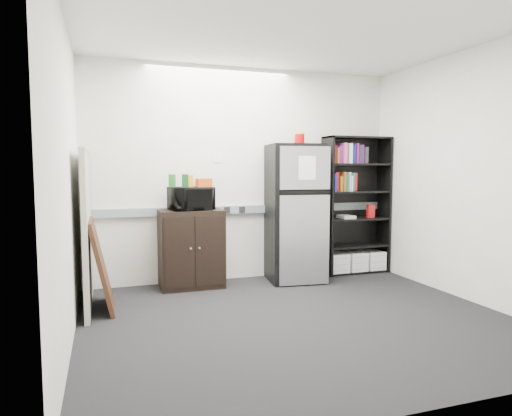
# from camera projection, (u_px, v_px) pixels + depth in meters

# --- Properties ---
(floor) EXTENTS (4.00, 4.00, 0.00)m
(floor) POSITION_uv_depth(u_px,v_px,m) (299.00, 319.00, 4.33)
(floor) COLOR black
(floor) RESTS_ON ground
(wall_back) EXTENTS (4.00, 0.02, 2.70)m
(wall_back) POSITION_uv_depth(u_px,v_px,m) (244.00, 174.00, 5.86)
(wall_back) COLOR silver
(wall_back) RESTS_ON floor
(wall_right) EXTENTS (0.02, 3.50, 2.70)m
(wall_right) POSITION_uv_depth(u_px,v_px,m) (472.00, 176.00, 4.84)
(wall_right) COLOR silver
(wall_right) RESTS_ON floor
(wall_left) EXTENTS (0.02, 3.50, 2.70)m
(wall_left) POSITION_uv_depth(u_px,v_px,m) (66.00, 179.00, 3.58)
(wall_left) COLOR silver
(wall_left) RESTS_ON floor
(ceiling) EXTENTS (4.00, 3.50, 0.02)m
(ceiling) POSITION_uv_depth(u_px,v_px,m) (301.00, 27.00, 4.09)
(ceiling) COLOR white
(ceiling) RESTS_ON wall_back
(electrical_raceway) EXTENTS (3.92, 0.05, 0.10)m
(electrical_raceway) POSITION_uv_depth(u_px,v_px,m) (245.00, 209.00, 5.88)
(electrical_raceway) COLOR gray
(electrical_raceway) RESTS_ON wall_back
(wall_note) EXTENTS (0.14, 0.00, 0.10)m
(wall_note) POSITION_uv_depth(u_px,v_px,m) (218.00, 159.00, 5.73)
(wall_note) COLOR white
(wall_note) RESTS_ON wall_back
(bookshelf) EXTENTS (0.90, 0.34, 1.85)m
(bookshelf) POSITION_uv_depth(u_px,v_px,m) (356.00, 206.00, 6.21)
(bookshelf) COLOR black
(bookshelf) RESTS_ON floor
(cubicle_partition) EXTENTS (0.06, 1.30, 1.62)m
(cubicle_partition) POSITION_uv_depth(u_px,v_px,m) (87.00, 229.00, 4.68)
(cubicle_partition) COLOR #9F998D
(cubicle_partition) RESTS_ON floor
(cabinet) EXTENTS (0.75, 0.50, 0.93)m
(cabinet) POSITION_uv_depth(u_px,v_px,m) (191.00, 249.00, 5.47)
(cabinet) COLOR black
(cabinet) RESTS_ON floor
(microwave) EXTENTS (0.54, 0.41, 0.27)m
(microwave) POSITION_uv_depth(u_px,v_px,m) (191.00, 199.00, 5.40)
(microwave) COLOR black
(microwave) RESTS_ON cabinet
(snack_box_a) EXTENTS (0.08, 0.06, 0.15)m
(snack_box_a) POSITION_uv_depth(u_px,v_px,m) (172.00, 181.00, 5.35)
(snack_box_a) COLOR #1A5D1B
(snack_box_a) RESTS_ON microwave
(snack_box_b) EXTENTS (0.07, 0.05, 0.15)m
(snack_box_b) POSITION_uv_depth(u_px,v_px,m) (185.00, 181.00, 5.40)
(snack_box_b) COLOR #0D3C1B
(snack_box_b) RESTS_ON microwave
(snack_box_c) EXTENTS (0.08, 0.07, 0.14)m
(snack_box_c) POSITION_uv_depth(u_px,v_px,m) (190.00, 181.00, 5.42)
(snack_box_c) COLOR orange
(snack_box_c) RESTS_ON microwave
(snack_bag) EXTENTS (0.19, 0.13, 0.10)m
(snack_bag) POSITION_uv_depth(u_px,v_px,m) (204.00, 183.00, 5.42)
(snack_bag) COLOR #D04A14
(snack_bag) RESTS_ON microwave
(refrigerator) EXTENTS (0.72, 0.75, 1.73)m
(refrigerator) POSITION_uv_depth(u_px,v_px,m) (294.00, 213.00, 5.77)
(refrigerator) COLOR black
(refrigerator) RESTS_ON floor
(coffee_can) EXTENTS (0.13, 0.13, 0.17)m
(coffee_can) POSITION_uv_depth(u_px,v_px,m) (300.00, 138.00, 5.85)
(coffee_can) COLOR #9F0707
(coffee_can) RESTS_ON refrigerator
(framed_poster) EXTENTS (0.23, 0.72, 0.92)m
(framed_poster) POSITION_uv_depth(u_px,v_px,m) (101.00, 264.00, 4.60)
(framed_poster) COLOR black
(framed_poster) RESTS_ON floor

